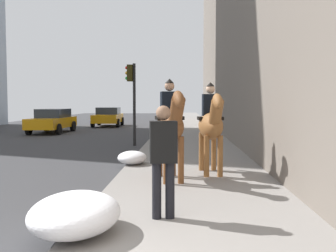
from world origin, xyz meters
TOP-DOWN VIEW (x-y plane):
  - mounted_horse_near at (5.01, -1.31)m, footprint 2.13×0.86m
  - mounted_horse_far at (5.83, -2.26)m, footprint 2.15×0.69m
  - pedestrian_greeting at (2.11, -1.29)m, footprint 0.31×0.43m
  - car_near_lane at (26.24, 4.12)m, footprint 4.39×2.17m
  - car_far_lane at (19.83, 6.29)m, footprint 4.59×1.99m
  - traffic_light_near_curb at (13.01, 0.58)m, footprint 0.20×0.44m
  - snow_pile_near at (1.38, -0.15)m, footprint 1.56×1.20m
  - snow_pile_far at (7.31, -0.15)m, footprint 1.06×0.81m

SIDE VIEW (x-z plane):
  - snow_pile_far at x=7.31m, z-range 0.12..0.49m
  - snow_pile_near at x=1.38m, z-range 0.12..0.66m
  - car_near_lane at x=26.24m, z-range 0.03..1.47m
  - car_far_lane at x=19.83m, z-range 0.03..1.47m
  - pedestrian_greeting at x=2.11m, z-range 0.25..1.95m
  - mounted_horse_far at x=5.83m, z-range 0.22..2.45m
  - mounted_horse_near at x=5.01m, z-range 0.24..2.51m
  - traffic_light_near_curb at x=13.01m, z-range 0.61..4.09m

